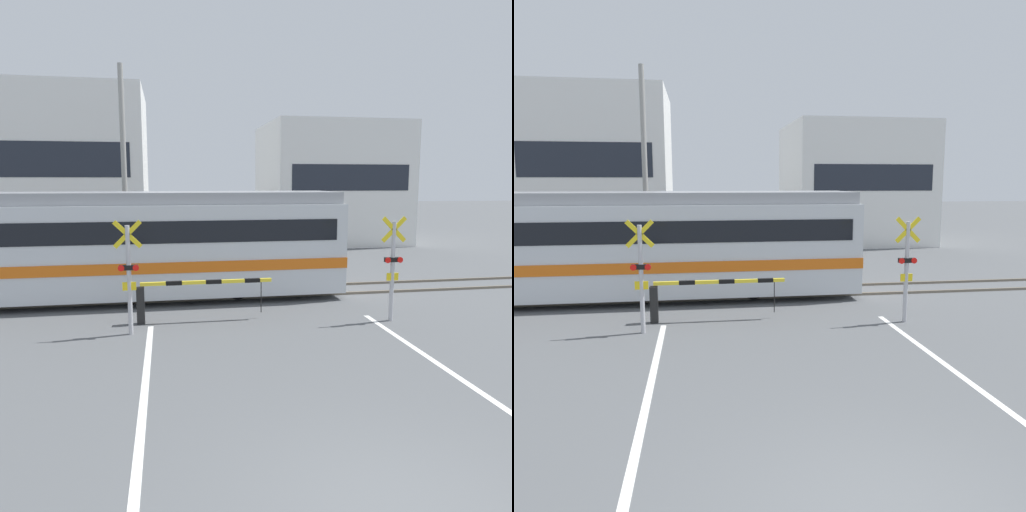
{
  "view_description": "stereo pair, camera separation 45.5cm",
  "coord_description": "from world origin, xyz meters",
  "views": [
    {
      "loc": [
        -2.46,
        -4.55,
        3.68
      ],
      "look_at": [
        0.0,
        9.03,
        1.6
      ],
      "focal_mm": 35.0,
      "sensor_mm": 36.0,
      "label": 1
    },
    {
      "loc": [
        -2.01,
        -4.62,
        3.68
      ],
      "look_at": [
        0.0,
        9.03,
        1.6
      ],
      "focal_mm": 35.0,
      "sensor_mm": 36.0,
      "label": 2
    }
  ],
  "objects": [
    {
      "name": "rail_track_far",
      "position": [
        0.0,
        12.06,
        0.04
      ],
      "size": [
        50.0,
        0.1,
        0.08
      ],
      "color": "#6B6051",
      "rests_on": "ground_plane"
    },
    {
      "name": "pedestrian",
      "position": [
        -0.63,
        17.13,
        0.94
      ],
      "size": [
        0.38,
        0.22,
        1.64
      ],
      "color": "brown",
      "rests_on": "ground_plane"
    },
    {
      "name": "building_left_of_street",
      "position": [
        -7.36,
        24.96,
        4.28
      ],
      "size": [
        7.69,
        7.46,
        8.57
      ],
      "color": "white",
      "rests_on": "ground_plane"
    },
    {
      "name": "building_right_of_street",
      "position": [
        7.44,
        24.96,
        3.51
      ],
      "size": [
        7.86,
        7.46,
        7.02
      ],
      "color": "white",
      "rests_on": "ground_plane"
    },
    {
      "name": "commuter_train",
      "position": [
        -5.66,
        11.34,
        1.79
      ],
      "size": [
        17.35,
        3.01,
        3.34
      ],
      "color": "silver",
      "rests_on": "ground_plane"
    },
    {
      "name": "crossing_barrier_near",
      "position": [
        -2.23,
        8.35,
        0.77
      ],
      "size": [
        3.55,
        0.2,
        1.1
      ],
      "color": "black",
      "rests_on": "ground_plane"
    },
    {
      "name": "crossing_signal_left",
      "position": [
        -3.36,
        7.48,
        1.52
      ],
      "size": [
        0.68,
        0.15,
        2.78
      ],
      "color": "#B2B2B7",
      "rests_on": "ground_plane"
    },
    {
      "name": "rail_track_near",
      "position": [
        0.0,
        10.63,
        0.04
      ],
      "size": [
        50.0,
        0.1,
        0.08
      ],
      "color": "#6B6051",
      "rests_on": "ground_plane"
    },
    {
      "name": "utility_pole_streetside",
      "position": [
        -4.11,
        17.03,
        4.18
      ],
      "size": [
        0.22,
        0.22,
        8.37
      ],
      "color": "gray",
      "rests_on": "ground_plane"
    },
    {
      "name": "crossing_signal_right",
      "position": [
        3.36,
        7.48,
        1.52
      ],
      "size": [
        0.68,
        0.15,
        2.78
      ],
      "color": "#B2B2B7",
      "rests_on": "ground_plane"
    },
    {
      "name": "crossing_barrier_far",
      "position": [
        2.23,
        14.53,
        0.77
      ],
      "size": [
        3.55,
        0.2,
        1.1
      ],
      "color": "black",
      "rests_on": "ground_plane"
    },
    {
      "name": "road_stripe_left",
      "position": [
        -2.91,
        2.03,
        0.0
      ],
      "size": [
        0.14,
        12.05,
        0.01
      ],
      "color": "white",
      "rests_on": "ground_plane"
    }
  ]
}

